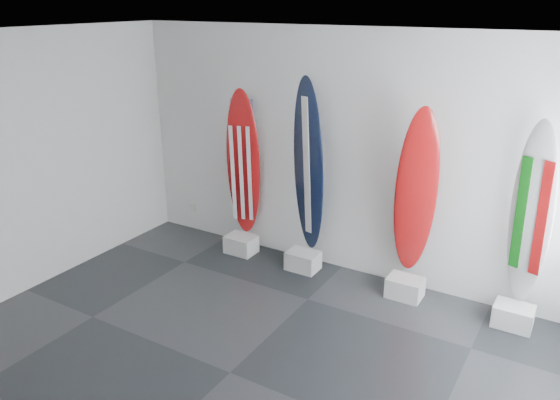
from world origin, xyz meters
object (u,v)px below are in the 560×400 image
Objects in this scene: surfboard_usa at (243,164)px; surfboard_italy at (531,216)px; surfboard_navy at (308,167)px; surfboard_swiss at (416,194)px.

surfboard_usa reaches higher than surfboard_italy.
surfboard_navy reaches higher than surfboard_italy.
surfboard_navy is at bearing -160.98° from surfboard_italy.
surfboard_navy is 1.09× the size of surfboard_swiss.
surfboard_navy is at bearing 158.45° from surfboard_swiss.
surfboard_navy is 1.36m from surfboard_swiss.
surfboard_usa is 1.01× the size of surfboard_italy.
surfboard_swiss is (2.32, 0.00, 0.01)m from surfboard_usa.
surfboard_italy is at bearing -21.55° from surfboard_swiss.
surfboard_swiss is at bearing -17.04° from surfboard_usa.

